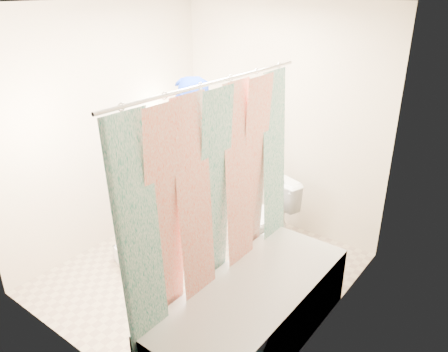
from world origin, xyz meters
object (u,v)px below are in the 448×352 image
Objects in this scene: bathtub at (252,312)px; plumber at (189,167)px; toilet at (264,217)px; cleaning_caddy at (131,257)px.

bathtub is 0.99× the size of plumber.
bathtub is 1.33m from toilet.
bathtub is at bearing 11.50° from cleaning_caddy.
plumber is 5.09× the size of cleaning_caddy.
plumber reaches higher than bathtub.
toilet is 1.37m from cleaning_caddy.
toilet is 0.92m from plumber.
toilet is 0.40× the size of plumber.
bathtub is 2.49× the size of toilet.
plumber is (-1.26, 0.73, 0.61)m from bathtub.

